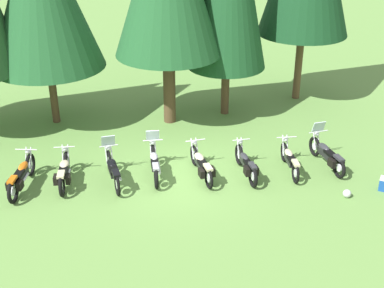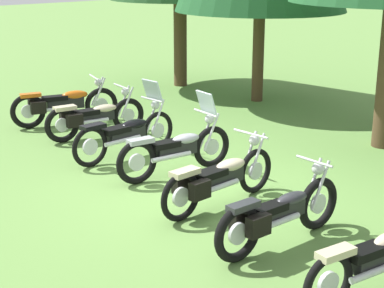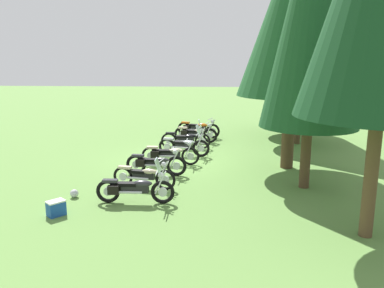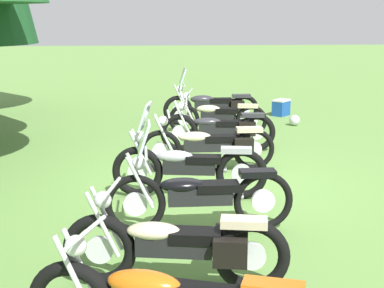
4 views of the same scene
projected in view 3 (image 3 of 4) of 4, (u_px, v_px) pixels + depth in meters
The scene contains 15 objects.
ground_plane at pixel (177, 161), 16.50m from camera, with size 80.00×80.00×0.00m, color #608C42.
motorcycle_0 at pixel (198, 128), 21.21m from camera, with size 1.03×2.32×1.04m.
motorcycle_1 at pixel (195, 133), 19.96m from camera, with size 0.82×2.21×1.02m.
motorcycle_2 at pixel (186, 139), 18.50m from camera, with size 0.61×2.32×1.38m.
motorcycle_3 at pixel (184, 145), 17.16m from camera, with size 0.65×2.25×1.38m.
motorcycle_4 at pixel (169, 154), 15.77m from camera, with size 0.68×2.31×1.01m.
motorcycle_5 at pixel (155, 163), 14.42m from camera, with size 0.61×2.24×1.02m.
motorcycle_6 at pixel (144, 175), 12.96m from camera, with size 0.69×2.14×0.99m.
motorcycle_7 at pixel (134, 188), 11.65m from camera, with size 0.72×2.32×1.36m.
pine_tree_0 at pixel (291, 17), 21.14m from camera, with size 3.97×3.97×10.02m.
pine_tree_1 at pixel (303, 36), 18.58m from camera, with size 4.28×4.28×7.99m.
pine_tree_2 at pixel (295, 13), 14.26m from camera, with size 4.02×4.02×8.72m.
pine_tree_3 at pixel (315, 3), 11.92m from camera, with size 3.10×3.10×9.57m.
picnic_cooler at pixel (56, 208), 10.79m from camera, with size 0.55×0.54×0.42m.
dropped_helmet at pixel (74, 194), 12.18m from camera, with size 0.26×0.26×0.26m, color silver.
Camera 3 is at (15.88, 1.65, 4.25)m, focal length 37.28 mm.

